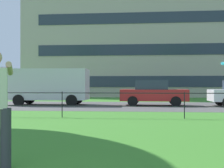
{
  "coord_description": "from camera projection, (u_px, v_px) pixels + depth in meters",
  "views": [
    {
      "loc": [
        3.02,
        -1.13,
        1.27
      ],
      "look_at": [
        2.29,
        6.58,
        1.29
      ],
      "focal_mm": 47.39,
      "sensor_mm": 36.0,
      "label": 1
    }
  ],
  "objects": [
    {
      "name": "park_fence",
      "position": [
        62.0,
        100.0,
        11.47
      ],
      "size": [
        37.41,
        0.04,
        1.0
      ],
      "color": "black",
      "rests_on": "ground"
    },
    {
      "name": "apartment_building_background",
      "position": [
        138.0,
        12.0,
        34.45
      ],
      "size": [
        24.57,
        10.36,
        19.44
      ],
      "color": "#ADA393",
      "rests_on": "ground"
    },
    {
      "name": "panel_van_center",
      "position": [
        48.0,
        85.0,
        18.48
      ],
      "size": [
        5.06,
        2.22,
        2.24
      ],
      "color": "silver",
      "rests_on": "ground"
    },
    {
      "name": "street_strip",
      "position": [
        90.0,
        105.0,
        17.99
      ],
      "size": [
        80.0,
        7.83,
        0.01
      ],
      "primitive_type": "cube",
      "color": "#565454",
      "rests_on": "ground"
    },
    {
      "name": "car_red_far_right",
      "position": [
        153.0,
        93.0,
        17.91
      ],
      "size": [
        4.06,
        1.93,
        1.54
      ],
      "color": "red",
      "rests_on": "ground"
    }
  ]
}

